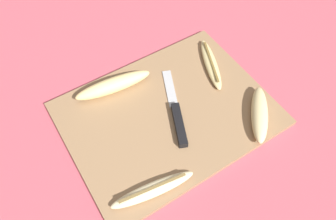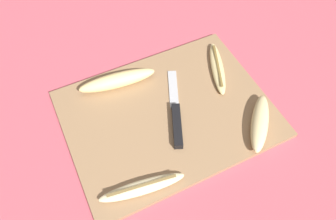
{
  "view_description": "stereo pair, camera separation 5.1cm",
  "coord_description": "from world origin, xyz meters",
  "px_view_note": "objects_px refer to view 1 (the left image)",
  "views": [
    {
      "loc": [
        -0.24,
        -0.38,
        0.67
      ],
      "look_at": [
        0.0,
        0.0,
        0.02
      ],
      "focal_mm": 35.0,
      "sensor_mm": 36.0,
      "label": 1
    },
    {
      "loc": [
        -0.2,
        -0.4,
        0.67
      ],
      "look_at": [
        0.0,
        0.0,
        0.02
      ],
      "focal_mm": 35.0,
      "sensor_mm": 36.0,
      "label": 2
    }
  ],
  "objects_px": {
    "banana_spotted_left": "(211,64)",
    "banana_ripe_center": "(259,114)",
    "knife": "(177,119)",
    "banana_golden_short": "(113,85)",
    "banana_cream_curved": "(153,190)"
  },
  "relations": [
    {
      "from": "banana_spotted_left",
      "to": "banana_ripe_center",
      "type": "bearing_deg",
      "value": -90.94
    },
    {
      "from": "knife",
      "to": "banana_golden_short",
      "type": "relative_size",
      "value": 1.11
    },
    {
      "from": "banana_cream_curved",
      "to": "banana_spotted_left",
      "type": "height_order",
      "value": "banana_cream_curved"
    },
    {
      "from": "banana_ripe_center",
      "to": "banana_golden_short",
      "type": "height_order",
      "value": "banana_golden_short"
    },
    {
      "from": "knife",
      "to": "banana_golden_short",
      "type": "xyz_separation_m",
      "value": [
        -0.08,
        0.16,
        0.01
      ]
    },
    {
      "from": "banana_spotted_left",
      "to": "banana_cream_curved",
      "type": "bearing_deg",
      "value": -145.13
    },
    {
      "from": "banana_golden_short",
      "to": "banana_cream_curved",
      "type": "bearing_deg",
      "value": -100.99
    },
    {
      "from": "banana_cream_curved",
      "to": "banana_ripe_center",
      "type": "relative_size",
      "value": 1.26
    },
    {
      "from": "knife",
      "to": "banana_ripe_center",
      "type": "height_order",
      "value": "banana_ripe_center"
    },
    {
      "from": "banana_spotted_left",
      "to": "banana_golden_short",
      "type": "xyz_separation_m",
      "value": [
        -0.26,
        0.07,
        0.01
      ]
    },
    {
      "from": "banana_spotted_left",
      "to": "banana_golden_short",
      "type": "distance_m",
      "value": 0.27
    },
    {
      "from": "banana_cream_curved",
      "to": "banana_golden_short",
      "type": "xyz_separation_m",
      "value": [
        0.06,
        0.28,
        0.01
      ]
    },
    {
      "from": "knife",
      "to": "banana_cream_curved",
      "type": "bearing_deg",
      "value": -116.19
    },
    {
      "from": "banana_ripe_center",
      "to": "banana_golden_short",
      "type": "relative_size",
      "value": 0.74
    },
    {
      "from": "knife",
      "to": "banana_golden_short",
      "type": "height_order",
      "value": "banana_golden_short"
    }
  ]
}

